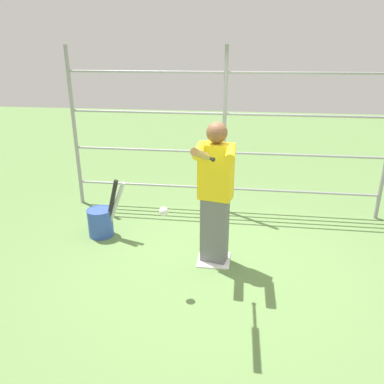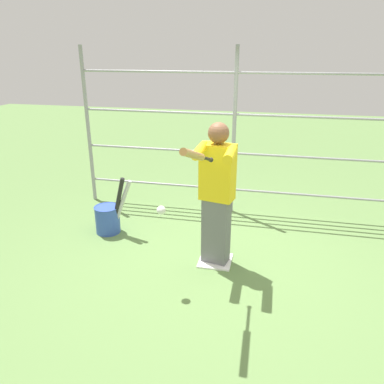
% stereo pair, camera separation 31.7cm
% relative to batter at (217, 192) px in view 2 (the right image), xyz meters
% --- Properties ---
extents(ground_plane, '(24.00, 24.00, 0.00)m').
position_rel_batter_xyz_m(ground_plane, '(0.00, -0.02, -0.94)').
color(ground_plane, '#608447').
extents(home_plate, '(0.40, 0.40, 0.02)m').
position_rel_batter_xyz_m(home_plate, '(0.00, -0.02, -0.93)').
color(home_plate, white).
rests_on(home_plate, ground).
extents(fence_backstop, '(4.89, 0.06, 2.55)m').
position_rel_batter_xyz_m(fence_backstop, '(0.00, -1.62, 0.33)').
color(fence_backstop, '#939399').
rests_on(fence_backstop, ground).
extents(batter, '(0.44, 0.65, 1.75)m').
position_rel_batter_xyz_m(batter, '(0.00, 0.00, 0.00)').
color(batter, slate).
rests_on(batter, ground).
extents(baseball_bat_swinging, '(0.14, 0.87, 0.35)m').
position_rel_batter_xyz_m(baseball_bat_swinging, '(0.05, 0.96, 0.69)').
color(baseball_bat_swinging, black).
extents(softball_in_flight, '(0.10, 0.10, 0.10)m').
position_rel_batter_xyz_m(softball_in_flight, '(0.49, 0.62, -0.02)').
color(softball_in_flight, white).
extents(bat_bucket, '(0.58, 0.36, 0.86)m').
position_rel_batter_xyz_m(bat_bucket, '(1.62, -0.48, -0.72)').
color(bat_bucket, '#3351B2').
rests_on(bat_bucket, ground).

